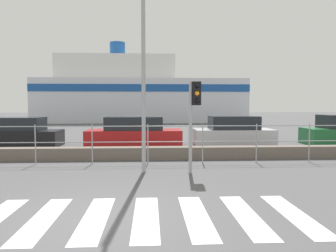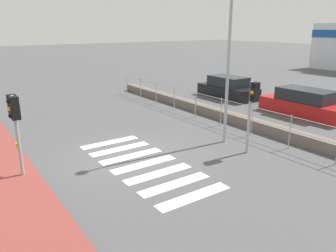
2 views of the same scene
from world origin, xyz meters
name	(u,v)px [view 2 (image 2 of 2)]	position (x,y,z in m)	size (l,w,h in m)	color
ground_plane	(131,156)	(0.00, 0.00, 0.00)	(160.00, 160.00, 0.00)	#4C4C4F
sidewalk_brick	(9,184)	(0.00, -4.10, 0.06)	(24.00, 1.80, 0.12)	brown
crosswalk	(144,164)	(0.94, 0.00, 0.00)	(5.85, 2.40, 0.01)	silver
seawall	(248,122)	(0.00, 6.25, 0.23)	(22.99, 0.55, 0.45)	#6B6056
harbor_fence	(236,112)	(0.00, 5.37, 0.88)	(20.73, 0.04, 1.34)	#9EA0A3
traffic_light_near	(15,115)	(-0.30, -3.62, 2.04)	(0.58, 0.41, 2.61)	#9EA0A3
traffic_light_far	(252,102)	(2.30, 3.71, 1.96)	(0.34, 0.32, 2.67)	#9EA0A3
streetlamp	(225,35)	(0.83, 3.67, 4.22)	(0.32, 1.29, 6.89)	#9EA0A3
parked_car_black	(228,89)	(-5.40, 10.26, 0.60)	(4.15, 1.75, 1.41)	black
parked_car_red	(304,104)	(0.23, 10.26, 0.61)	(4.59, 1.73, 1.42)	#B21919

